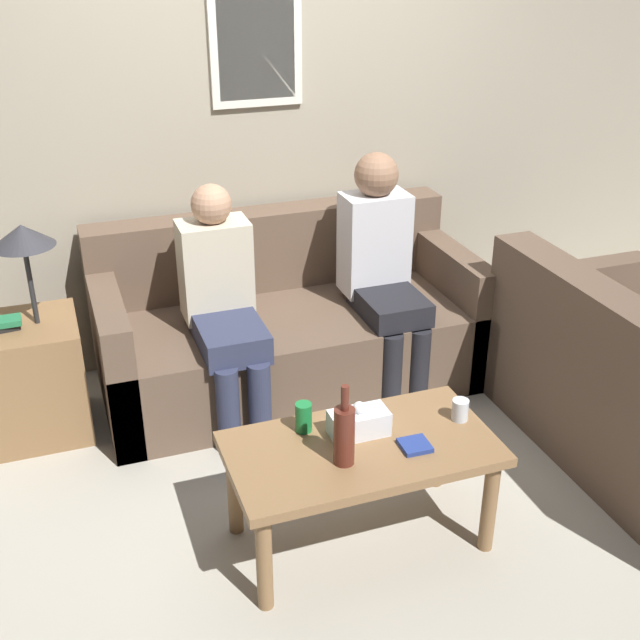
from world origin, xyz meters
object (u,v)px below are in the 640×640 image
object	(u,v)px
coffee_table	(361,459)
wine_bottle	(344,434)
couch_main	(287,329)
person_left	(223,300)
drinking_glass	(460,410)
person_right	(382,265)

from	to	relation	value
coffee_table	wine_bottle	world-z (taller)	wine_bottle
couch_main	person_left	distance (m)	0.54
couch_main	drinking_glass	distance (m)	1.35
wine_bottle	person_right	xyz separation A→B (m)	(0.69, 1.24, 0.09)
coffee_table	couch_main	bearing A→B (deg)	85.02
couch_main	person_right	xyz separation A→B (m)	(0.47, -0.16, 0.37)
person_right	person_left	bearing A→B (deg)	-176.97
drinking_glass	person_right	distance (m)	1.15
coffee_table	person_right	xyz separation A→B (m)	(0.59, 1.16, 0.28)
coffee_table	wine_bottle	distance (m)	0.23
drinking_glass	person_left	size ratio (longest dim) A/B	0.08
coffee_table	person_left	bearing A→B (deg)	103.59
coffee_table	wine_bottle	xyz separation A→B (m)	(-0.10, -0.08, 0.19)
person_right	couch_main	bearing A→B (deg)	160.73
drinking_glass	person_left	xyz separation A→B (m)	(-0.71, 1.08, 0.12)
couch_main	person_right	bearing A→B (deg)	-19.27
couch_main	person_left	world-z (taller)	person_left
coffee_table	drinking_glass	xyz separation A→B (m)	(0.44, 0.03, 0.11)
couch_main	coffee_table	size ratio (longest dim) A/B	1.91
couch_main	wine_bottle	size ratio (longest dim) A/B	5.99
coffee_table	person_left	world-z (taller)	person_left
coffee_table	person_right	world-z (taller)	person_right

